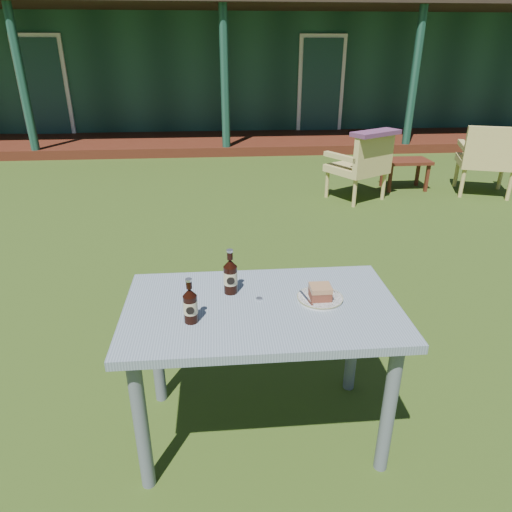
{
  "coord_description": "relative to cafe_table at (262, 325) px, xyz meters",
  "views": [
    {
      "loc": [
        -0.17,
        -3.31,
        1.74
      ],
      "look_at": [
        0.0,
        -1.3,
        0.82
      ],
      "focal_mm": 32.0,
      "sensor_mm": 36.0,
      "label": 1
    }
  ],
  "objects": [
    {
      "name": "plate",
      "position": [
        0.26,
        0.03,
        0.11
      ],
      "size": [
        0.2,
        0.2,
        0.01
      ],
      "color": "silver",
      "rests_on": "cafe_table"
    },
    {
      "name": "armchair_right",
      "position": [
        3.24,
        3.76,
        -0.12
      ],
      "size": [
        0.82,
        0.8,
        0.89
      ],
      "color": "tan",
      "rests_on": "ground"
    },
    {
      "name": "armchair_left",
      "position": [
        1.59,
        3.68,
        -0.16
      ],
      "size": [
        0.81,
        0.8,
        0.82
      ],
      "color": "tan",
      "rests_on": "ground"
    },
    {
      "name": "bottle_cap",
      "position": [
        -0.01,
        0.05,
        0.11
      ],
      "size": [
        0.03,
        0.03,
        0.01
      ],
      "primitive_type": "cylinder",
      "color": "silver",
      "rests_on": "cafe_table"
    },
    {
      "name": "cola_bottle_far",
      "position": [
        -0.3,
        -0.1,
        0.18
      ],
      "size": [
        0.06,
        0.06,
        0.2
      ],
      "color": "black",
      "rests_on": "cafe_table"
    },
    {
      "name": "cake_slice",
      "position": [
        0.26,
        0.02,
        0.15
      ],
      "size": [
        0.09,
        0.09,
        0.06
      ],
      "color": "brown",
      "rests_on": "plate"
    },
    {
      "name": "fork",
      "position": [
        0.2,
        0.02,
        0.12
      ],
      "size": [
        0.04,
        0.14,
        0.0
      ],
      "primitive_type": "cube",
      "rotation": [
        0.0,
        0.0,
        0.22
      ],
      "color": "silver",
      "rests_on": "plate"
    },
    {
      "name": "side_table",
      "position": [
        2.33,
        4.11,
        -0.28
      ],
      "size": [
        0.6,
        0.4,
        0.4
      ],
      "color": "#491D11",
      "rests_on": "ground"
    },
    {
      "name": "cafe_table",
      "position": [
        0.0,
        0.0,
        0.0
      ],
      "size": [
        1.2,
        0.7,
        0.72
      ],
      "color": "slate",
      "rests_on": "ground"
    },
    {
      "name": "pavilion",
      "position": [
        -0.0,
        10.99,
        0.99
      ],
      "size": [
        15.8,
        8.3,
        3.45
      ],
      "color": "#173D2F",
      "rests_on": "ground"
    },
    {
      "name": "ground",
      "position": [
        0.0,
        1.6,
        -0.62
      ],
      "size": [
        80.0,
        80.0,
        0.0
      ],
      "primitive_type": "plane",
      "color": "#334916"
    },
    {
      "name": "cola_bottle_near",
      "position": [
        -0.13,
        0.13,
        0.19
      ],
      "size": [
        0.06,
        0.07,
        0.21
      ],
      "color": "black",
      "rests_on": "cafe_table"
    },
    {
      "name": "floral_throw",
      "position": [
        1.67,
        3.54,
        0.23
      ],
      "size": [
        0.66,
        0.52,
        0.05
      ],
      "primitive_type": "cube",
      "rotation": [
        0.0,
        0.0,
        3.67
      ],
      "color": "#5D3154",
      "rests_on": "armchair_left"
    }
  ]
}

